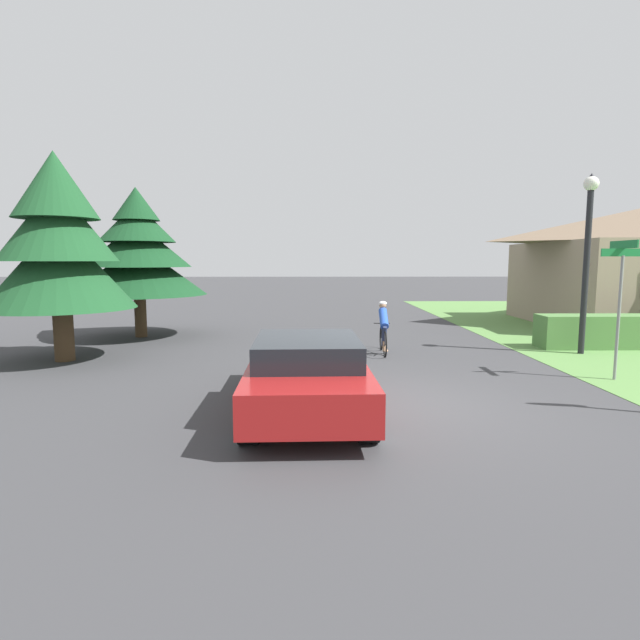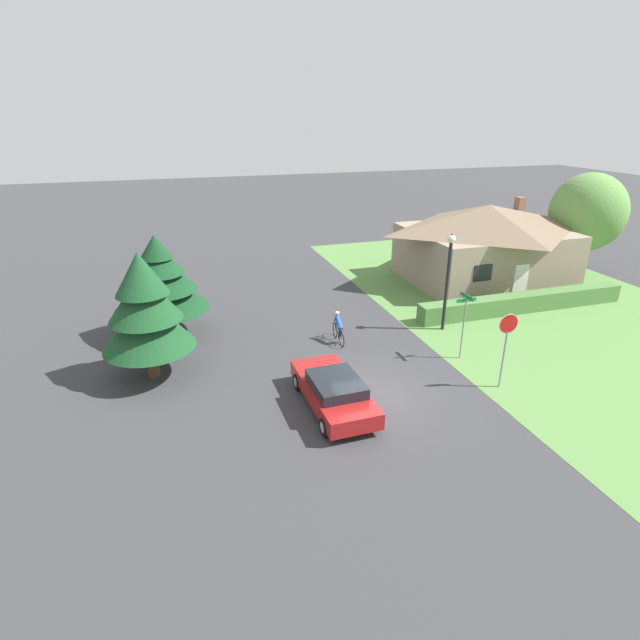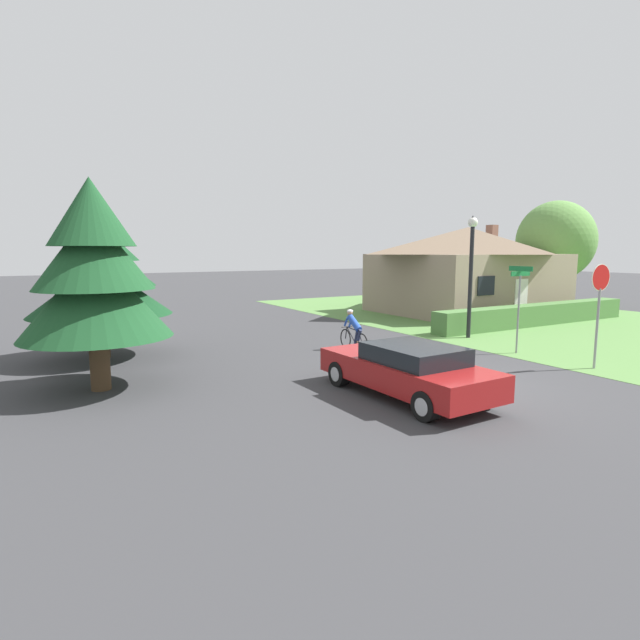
{
  "view_description": "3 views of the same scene",
  "coord_description": "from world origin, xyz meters",
  "px_view_note": "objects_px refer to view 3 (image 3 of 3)",
  "views": [
    {
      "loc": [
        -1.54,
        -8.32,
        2.46
      ],
      "look_at": [
        -1.36,
        3.12,
        1.1
      ],
      "focal_mm": 28.0,
      "sensor_mm": 36.0,
      "label": 1
    },
    {
      "loc": [
        -6.65,
        -14.61,
        9.69
      ],
      "look_at": [
        -0.67,
        4.37,
        1.38
      ],
      "focal_mm": 28.0,
      "sensor_mm": 36.0,
      "label": 2
    },
    {
      "loc": [
        -9.05,
        -8.97,
        3.37
      ],
      "look_at": [
        -1.53,
        3.89,
        1.29
      ],
      "focal_mm": 28.0,
      "sensor_mm": 36.0,
      "label": 3
    }
  ],
  "objects_px": {
    "cyclist": "(354,331)",
    "conifer_tall_far": "(99,273)",
    "sedan_left_lane": "(407,370)",
    "street_lamp": "(471,261)",
    "street_name_sign": "(519,294)",
    "stop_sign": "(600,294)",
    "cottage_house": "(467,268)",
    "deciduous_tree_right": "(556,241)",
    "conifer_tall_near": "(94,270)"
  },
  "relations": [
    {
      "from": "street_lamp",
      "to": "conifer_tall_far",
      "type": "relative_size",
      "value": 0.98
    },
    {
      "from": "cottage_house",
      "to": "cyclist",
      "type": "bearing_deg",
      "value": -152.73
    },
    {
      "from": "cyclist",
      "to": "conifer_tall_near",
      "type": "height_order",
      "value": "conifer_tall_near"
    },
    {
      "from": "cottage_house",
      "to": "street_name_sign",
      "type": "xyz_separation_m",
      "value": [
        -7.11,
        -9.01,
        -0.43
      ]
    },
    {
      "from": "stop_sign",
      "to": "deciduous_tree_right",
      "type": "xyz_separation_m",
      "value": [
        13.76,
        10.98,
        1.8
      ]
    },
    {
      "from": "cyclist",
      "to": "conifer_tall_near",
      "type": "relative_size",
      "value": 0.35
    },
    {
      "from": "cyclist",
      "to": "street_name_sign",
      "type": "bearing_deg",
      "value": -122.73
    },
    {
      "from": "street_name_sign",
      "to": "conifer_tall_far",
      "type": "height_order",
      "value": "conifer_tall_far"
    },
    {
      "from": "conifer_tall_far",
      "to": "deciduous_tree_right",
      "type": "height_order",
      "value": "deciduous_tree_right"
    },
    {
      "from": "sedan_left_lane",
      "to": "street_name_sign",
      "type": "relative_size",
      "value": 1.6
    },
    {
      "from": "conifer_tall_far",
      "to": "street_name_sign",
      "type": "bearing_deg",
      "value": -27.35
    },
    {
      "from": "conifer_tall_far",
      "to": "deciduous_tree_right",
      "type": "relative_size",
      "value": 0.76
    },
    {
      "from": "cottage_house",
      "to": "stop_sign",
      "type": "xyz_separation_m",
      "value": [
        -7.01,
        -11.59,
        -0.25
      ]
    },
    {
      "from": "cyclist",
      "to": "conifer_tall_far",
      "type": "distance_m",
      "value": 8.33
    },
    {
      "from": "street_name_sign",
      "to": "conifer_tall_near",
      "type": "xyz_separation_m",
      "value": [
        -12.44,
        2.23,
        0.93
      ]
    },
    {
      "from": "cottage_house",
      "to": "conifer_tall_far",
      "type": "bearing_deg",
      "value": -171.3
    },
    {
      "from": "street_name_sign",
      "to": "sedan_left_lane",
      "type": "bearing_deg",
      "value": -162.52
    },
    {
      "from": "sedan_left_lane",
      "to": "street_lamp",
      "type": "height_order",
      "value": "street_lamp"
    },
    {
      "from": "street_name_sign",
      "to": "conifer_tall_near",
      "type": "distance_m",
      "value": 12.67
    },
    {
      "from": "cyclist",
      "to": "cottage_house",
      "type": "bearing_deg",
      "value": -60.22
    },
    {
      "from": "cyclist",
      "to": "conifer_tall_near",
      "type": "bearing_deg",
      "value": 98.9
    },
    {
      "from": "street_lamp",
      "to": "street_name_sign",
      "type": "xyz_separation_m",
      "value": [
        -0.87,
        -2.92,
        -1.01
      ]
    },
    {
      "from": "sedan_left_lane",
      "to": "street_lamp",
      "type": "xyz_separation_m",
      "value": [
        7.25,
        4.93,
        2.34
      ]
    },
    {
      "from": "street_lamp",
      "to": "conifer_tall_near",
      "type": "xyz_separation_m",
      "value": [
        -13.31,
        -0.69,
        -0.08
      ]
    },
    {
      "from": "cyclist",
      "to": "street_lamp",
      "type": "height_order",
      "value": "street_lamp"
    },
    {
      "from": "street_name_sign",
      "to": "cyclist",
      "type": "bearing_deg",
      "value": 144.64
    },
    {
      "from": "conifer_tall_near",
      "to": "street_name_sign",
      "type": "bearing_deg",
      "value": -10.16
    },
    {
      "from": "stop_sign",
      "to": "conifer_tall_near",
      "type": "height_order",
      "value": "conifer_tall_near"
    },
    {
      "from": "sedan_left_lane",
      "to": "stop_sign",
      "type": "height_order",
      "value": "stop_sign"
    },
    {
      "from": "street_name_sign",
      "to": "stop_sign",
      "type": "bearing_deg",
      "value": -87.78
    },
    {
      "from": "cyclist",
      "to": "deciduous_tree_right",
      "type": "xyz_separation_m",
      "value": [
        18.25,
        5.28,
        3.27
      ]
    },
    {
      "from": "deciduous_tree_right",
      "to": "street_name_sign",
      "type": "bearing_deg",
      "value": -148.81
    },
    {
      "from": "cottage_house",
      "to": "cyclist",
      "type": "relative_size",
      "value": 5.51
    },
    {
      "from": "cottage_house",
      "to": "deciduous_tree_right",
      "type": "relative_size",
      "value": 1.53
    },
    {
      "from": "cyclist",
      "to": "conifer_tall_near",
      "type": "distance_m",
      "value": 8.4
    },
    {
      "from": "street_name_sign",
      "to": "cottage_house",
      "type": "bearing_deg",
      "value": 51.72
    },
    {
      "from": "conifer_tall_near",
      "to": "deciduous_tree_right",
      "type": "relative_size",
      "value": 0.8
    },
    {
      "from": "sedan_left_lane",
      "to": "street_lamp",
      "type": "distance_m",
      "value": 9.07
    },
    {
      "from": "street_lamp",
      "to": "street_name_sign",
      "type": "height_order",
      "value": "street_lamp"
    },
    {
      "from": "cottage_house",
      "to": "stop_sign",
      "type": "distance_m",
      "value": 13.55
    },
    {
      "from": "cyclist",
      "to": "street_lamp",
      "type": "distance_m",
      "value": 5.75
    },
    {
      "from": "stop_sign",
      "to": "street_name_sign",
      "type": "xyz_separation_m",
      "value": [
        -0.1,
        2.58,
        -0.17
      ]
    },
    {
      "from": "conifer_tall_near",
      "to": "conifer_tall_far",
      "type": "height_order",
      "value": "conifer_tall_near"
    },
    {
      "from": "street_lamp",
      "to": "conifer_tall_far",
      "type": "height_order",
      "value": "conifer_tall_far"
    },
    {
      "from": "stop_sign",
      "to": "conifer_tall_far",
      "type": "relative_size",
      "value": 0.63
    },
    {
      "from": "conifer_tall_near",
      "to": "stop_sign",
      "type": "bearing_deg",
      "value": -20.99
    },
    {
      "from": "cyclist",
      "to": "sedan_left_lane",
      "type": "bearing_deg",
      "value": 161.41
    },
    {
      "from": "cyclist",
      "to": "deciduous_tree_right",
      "type": "bearing_deg",
      "value": -71.24
    },
    {
      "from": "deciduous_tree_right",
      "to": "stop_sign",
      "type": "bearing_deg",
      "value": -141.42
    },
    {
      "from": "cottage_house",
      "to": "street_name_sign",
      "type": "relative_size",
      "value": 3.37
    }
  ]
}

